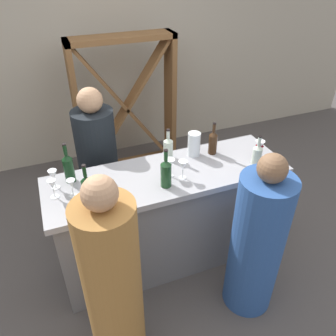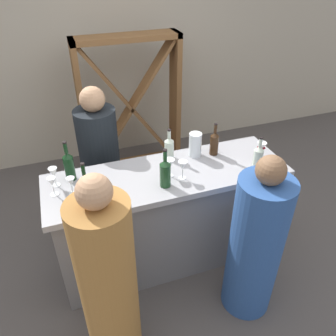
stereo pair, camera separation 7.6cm
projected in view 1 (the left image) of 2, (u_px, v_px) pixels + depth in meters
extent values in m
plane|color=#4C4744|center=(168.00, 257.00, 3.23)|extent=(12.00, 12.00, 0.00)
cube|color=#B2A893|center=(103.00, 50.00, 4.14)|extent=(8.00, 0.10, 2.80)
cube|color=slate|center=(168.00, 221.00, 2.97)|extent=(1.86, 0.54, 0.93)
cube|color=#99999E|center=(168.00, 176.00, 2.69)|extent=(1.94, 0.62, 0.05)
cube|color=brown|center=(78.00, 116.00, 3.89)|extent=(0.06, 0.28, 1.68)
cube|color=brown|center=(170.00, 101.00, 4.23)|extent=(0.06, 0.28, 1.68)
cube|color=brown|center=(121.00, 38.00, 3.61)|extent=(1.21, 0.28, 0.06)
cube|color=brown|center=(130.00, 164.00, 4.52)|extent=(1.21, 0.28, 0.06)
cube|color=brown|center=(126.00, 108.00, 4.06)|extent=(1.12, 0.20, 1.58)
cube|color=brown|center=(126.00, 108.00, 4.06)|extent=(1.12, 0.20, 1.58)
cylinder|color=black|center=(69.00, 170.00, 2.54)|extent=(0.08, 0.08, 0.20)
cone|color=black|center=(66.00, 157.00, 2.47)|extent=(0.08, 0.08, 0.04)
cylinder|color=black|center=(65.00, 150.00, 2.44)|extent=(0.03, 0.03, 0.08)
cylinder|color=black|center=(64.00, 144.00, 2.41)|extent=(0.03, 0.03, 0.01)
cylinder|color=black|center=(88.00, 192.00, 2.32)|extent=(0.07, 0.07, 0.19)
cone|color=black|center=(86.00, 179.00, 2.26)|extent=(0.07, 0.07, 0.04)
cylinder|color=black|center=(84.00, 172.00, 2.22)|extent=(0.03, 0.03, 0.08)
cylinder|color=black|center=(84.00, 166.00, 2.20)|extent=(0.03, 0.03, 0.01)
cylinder|color=#193D1E|center=(166.00, 175.00, 2.49)|extent=(0.08, 0.08, 0.19)
cone|color=#193D1E|center=(166.00, 163.00, 2.43)|extent=(0.08, 0.08, 0.04)
cylinder|color=#193D1E|center=(166.00, 156.00, 2.40)|extent=(0.03, 0.03, 0.08)
cylinder|color=black|center=(166.00, 150.00, 2.37)|extent=(0.03, 0.03, 0.01)
cylinder|color=#B7C6B2|center=(168.00, 150.00, 2.82)|extent=(0.08, 0.08, 0.16)
cone|color=#B7C6B2|center=(168.00, 140.00, 2.77)|extent=(0.08, 0.08, 0.03)
cylinder|color=#B7C6B2|center=(168.00, 134.00, 2.74)|extent=(0.03, 0.03, 0.07)
cylinder|color=black|center=(168.00, 130.00, 2.72)|extent=(0.03, 0.03, 0.01)
cylinder|color=#331E0F|center=(213.00, 144.00, 2.88)|extent=(0.07, 0.07, 0.17)
cone|color=#331E0F|center=(214.00, 134.00, 2.83)|extent=(0.07, 0.07, 0.03)
cylinder|color=#331E0F|center=(214.00, 128.00, 2.80)|extent=(0.03, 0.03, 0.07)
cylinder|color=black|center=(215.00, 123.00, 2.77)|extent=(0.03, 0.03, 0.01)
cylinder|color=#B7C6B2|center=(257.00, 158.00, 2.71)|extent=(0.08, 0.08, 0.17)
cone|color=#B7C6B2|center=(258.00, 147.00, 2.65)|extent=(0.08, 0.08, 0.03)
cylinder|color=#B7C6B2|center=(259.00, 141.00, 2.63)|extent=(0.03, 0.03, 0.07)
cylinder|color=black|center=(260.00, 137.00, 2.60)|extent=(0.03, 0.03, 0.01)
cylinder|color=white|center=(183.00, 178.00, 2.62)|extent=(0.06, 0.06, 0.00)
cylinder|color=white|center=(183.00, 173.00, 2.60)|extent=(0.01, 0.01, 0.08)
cone|color=white|center=(183.00, 165.00, 2.56)|extent=(0.07, 0.07, 0.07)
cylinder|color=white|center=(258.00, 157.00, 2.87)|extent=(0.06, 0.06, 0.00)
cylinder|color=white|center=(258.00, 153.00, 2.85)|extent=(0.01, 0.01, 0.08)
cone|color=white|center=(260.00, 145.00, 2.81)|extent=(0.08, 0.08, 0.07)
cone|color=maroon|center=(259.00, 147.00, 2.82)|extent=(0.07, 0.07, 0.03)
cylinder|color=white|center=(169.00, 176.00, 2.65)|extent=(0.06, 0.06, 0.00)
cylinder|color=white|center=(169.00, 172.00, 2.62)|extent=(0.01, 0.01, 0.07)
cone|color=white|center=(169.00, 164.00, 2.58)|extent=(0.08, 0.08, 0.08)
cylinder|color=white|center=(74.00, 195.00, 2.44)|extent=(0.06, 0.06, 0.00)
cylinder|color=white|center=(73.00, 191.00, 2.42)|extent=(0.01, 0.01, 0.07)
cone|color=white|center=(71.00, 184.00, 2.38)|extent=(0.06, 0.06, 0.07)
cylinder|color=white|center=(55.00, 197.00, 2.43)|extent=(0.06, 0.06, 0.00)
cylinder|color=white|center=(54.00, 192.00, 2.41)|extent=(0.01, 0.01, 0.07)
cone|color=white|center=(52.00, 184.00, 2.37)|extent=(0.06, 0.06, 0.07)
cylinder|color=white|center=(56.00, 187.00, 2.52)|extent=(0.07, 0.07, 0.00)
cylinder|color=white|center=(55.00, 183.00, 2.50)|extent=(0.01, 0.01, 0.07)
cone|color=white|center=(53.00, 175.00, 2.46)|extent=(0.07, 0.07, 0.08)
cylinder|color=silver|center=(194.00, 144.00, 2.85)|extent=(0.11, 0.11, 0.21)
cylinder|color=#284C8C|center=(256.00, 246.00, 2.53)|extent=(0.44, 0.44, 1.23)
sphere|color=brown|center=(273.00, 168.00, 2.13)|extent=(0.20, 0.20, 0.20)
cylinder|color=#9E6B33|center=(114.00, 290.00, 2.12)|extent=(0.45, 0.45, 1.38)
sphere|color=tan|center=(100.00, 193.00, 1.69)|extent=(0.20, 0.20, 0.20)
cylinder|color=black|center=(100.00, 174.00, 3.24)|extent=(0.47, 0.47, 1.31)
sphere|color=tan|center=(90.00, 100.00, 2.82)|extent=(0.22, 0.22, 0.22)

